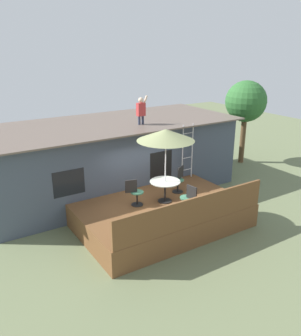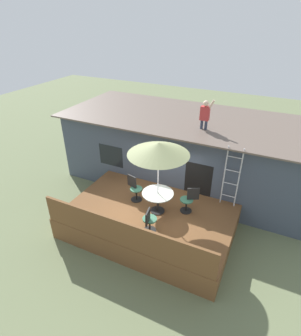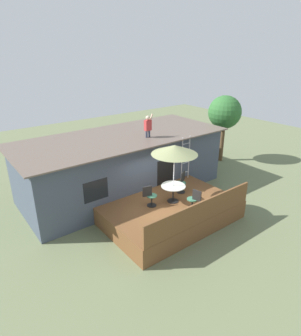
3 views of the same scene
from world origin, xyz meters
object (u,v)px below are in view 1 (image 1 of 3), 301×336
Objects in this scene: patio_table at (165,185)px; patio_umbrella at (166,135)px; patio_chair_left at (135,193)px; patio_chair_right at (179,180)px; patio_chair_near at (188,198)px; backyard_tree at (246,102)px; step_ladder at (187,152)px; person_figure at (141,109)px.

patio_table is 1.76m from patio_umbrella.
patio_chair_right is (1.95, 0.18, 0.00)m from patio_chair_left.
patio_table is 1.13× the size of patio_chair_left.
patio_umbrella reaches higher than patio_chair_near.
backyard_tree reaches higher than patio_chair_left.
step_ladder reaches higher than patio_chair_near.
patio_chair_near is (0.19, -1.04, -1.89)m from patio_umbrella.
patio_chair_right is 1.67m from patio_chair_near.
patio_umbrella reaches higher than patio_chair_right.
patio_umbrella is at bearing 0.00° from patio_chair_right.
patio_chair_near is (-0.45, -3.66, -2.29)m from person_figure.
patio_chair_left is 0.22× the size of backyard_tree.
patio_chair_left is at bearing -125.42° from person_figure.
patio_umbrella is at bearing -145.27° from step_ladder.
patio_chair_near is at bearing 37.55° from patio_chair_right.
patio_chair_near is at bearing -96.98° from person_figure.
patio_chair_near is (-1.85, -2.46, -0.64)m from step_ladder.
backyard_tree reaches higher than step_ladder.
person_figure reaches higher than patio_chair_right.
patio_chair_near is at bearing -126.94° from step_ladder.
patio_chair_left is 1.00× the size of patio_chair_near.
patio_table is 0.25× the size of backyard_tree.
backyard_tree is (6.58, 0.76, -0.38)m from person_figure.
step_ladder is (2.04, 1.41, -1.25)m from patio_umbrella.
person_figure is at bearing -173.39° from backyard_tree.
person_figure reaches higher than patio_chair_near.
patio_chair_right is (0.29, -2.15, -2.29)m from person_figure.
step_ladder reaches higher than patio_table.
patio_chair_right is (0.93, 0.46, -1.89)m from patio_umbrella.
patio_umbrella is 2.15m from patio_chair_right.
patio_umbrella is at bearing -154.93° from backyard_tree.
step_ladder is 3.32m from patio_chair_left.
patio_umbrella reaches higher than patio_chair_left.
patio_chair_near is at bearing -147.82° from backyard_tree.
person_figure reaches higher than patio_umbrella.
person_figure is at bearing -108.66° from patio_chair_right.
person_figure is 4.34m from patio_chair_near.
patio_chair_right and patio_chair_near have the same top height.
patio_table is 2.53m from step_ladder.
backyard_tree is at bearing 178.58° from patio_chair_right.
person_figure is 3.67m from patio_chair_left.
patio_table is at bearing -154.93° from backyard_tree.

